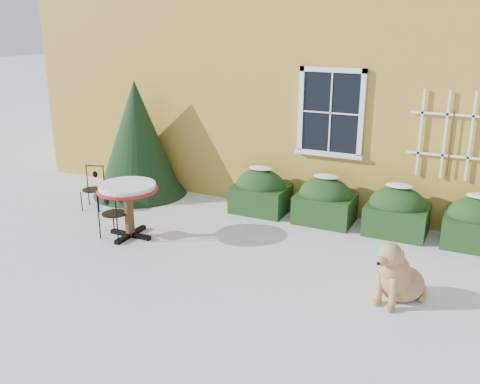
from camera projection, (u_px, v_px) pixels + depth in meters
The scene contains 8 objects.
ground at pixel (212, 266), 8.21m from camera, with size 80.00×80.00×0.00m, color white.
house at pixel (345, 35), 13.20m from camera, with size 12.40×8.40×6.40m.
hedge_row at pixel (360, 207), 9.59m from camera, with size 4.95×0.80×0.91m.
evergreen_shrub at pixel (138, 150), 11.28m from camera, with size 2.01×2.01×2.43m.
bistro_table at pixel (128, 193), 9.06m from camera, with size 1.03×1.03×0.96m.
patio_chair_near at pixel (113, 213), 9.14m from camera, with size 0.43×0.43×0.91m.
patio_chair_far at pixel (93, 188), 10.58m from camera, with size 0.47×0.47×0.84m.
dog at pixel (397, 276), 7.07m from camera, with size 0.79×0.98×0.92m.
Camera 1 is at (3.61, -6.52, 3.63)m, focal length 40.00 mm.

